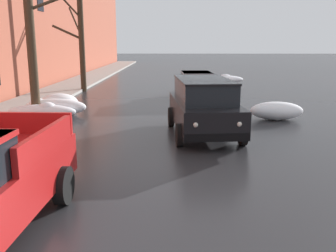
{
  "coord_description": "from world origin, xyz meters",
  "views": [
    {
      "loc": [
        0.69,
        0.99,
        2.97
      ],
      "look_at": [
        0.56,
        10.64,
        0.81
      ],
      "focal_mm": 40.27,
      "sensor_mm": 36.0,
      "label": 1
    }
  ],
  "objects": [
    {
      "name": "bare_tree_mid_block",
      "position": [
        -4.77,
        15.81,
        3.84
      ],
      "size": [
        1.85,
        3.18,
        7.36
      ],
      "color": "#423323",
      "rests_on": "ground"
    },
    {
      "name": "snow_bank_along_left_kerb",
      "position": [
        4.72,
        15.46,
        0.34
      ],
      "size": [
        2.05,
        1.07,
        0.7
      ],
      "color": "white",
      "rests_on": "ground"
    },
    {
      "name": "snow_bank_mid_block_left",
      "position": [
        -4.45,
        15.5,
        0.29
      ],
      "size": [
        2.71,
        0.9,
        0.67
      ],
      "color": "white",
      "rests_on": "ground"
    },
    {
      "name": "bare_tree_far_down_block",
      "position": [
        -4.87,
        24.03,
        3.36
      ],
      "size": [
        1.91,
        2.39,
        6.58
      ],
      "color": "#382B1E",
      "rests_on": "ground"
    },
    {
      "name": "snow_bank_along_right_kerb",
      "position": [
        -4.31,
        16.23,
        0.34
      ],
      "size": [
        2.55,
        0.98,
        0.71
      ],
      "color": "white",
      "rests_on": "ground"
    },
    {
      "name": "left_sidewalk_slab",
      "position": [
        -6.19,
        18.0,
        0.07
      ],
      "size": [
        2.66,
        80.0,
        0.15
      ],
      "primitive_type": "cube",
      "color": "gray",
      "rests_on": "ground"
    },
    {
      "name": "suv_black_parked_kerbside_close",
      "position": [
        1.67,
        13.0,
        0.99
      ],
      "size": [
        2.35,
        4.6,
        1.82
      ],
      "color": "black",
      "rests_on": "ground"
    },
    {
      "name": "snow_bank_near_corner_left",
      "position": [
        -4.25,
        17.24,
        0.37
      ],
      "size": [
        1.61,
        1.3,
        0.77
      ],
      "color": "white",
      "rests_on": "ground"
    },
    {
      "name": "sedan_grey_parked_kerbside_mid",
      "position": [
        1.93,
        20.84,
        0.75
      ],
      "size": [
        2.14,
        4.32,
        1.42
      ],
      "color": "slate",
      "rests_on": "ground"
    },
    {
      "name": "snow_bank_near_corner_right",
      "position": [
        4.49,
        28.74,
        0.29
      ],
      "size": [
        2.7,
        1.33,
        0.66
      ],
      "color": "white",
      "rests_on": "ground"
    }
  ]
}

